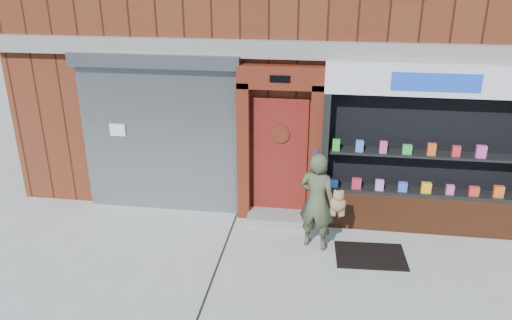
# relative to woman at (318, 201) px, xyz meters

# --- Properties ---
(ground) EXTENTS (80.00, 80.00, 0.00)m
(ground) POSITION_rel_woman_xyz_m (0.01, -0.92, -0.85)
(ground) COLOR #9E9E99
(ground) RESTS_ON ground
(shutter_bay) EXTENTS (3.10, 0.30, 3.04)m
(shutter_bay) POSITION_rel_woman_xyz_m (-2.99, 1.00, 0.87)
(shutter_bay) COLOR gray
(shutter_bay) RESTS_ON ground
(red_door_bay) EXTENTS (1.52, 0.58, 2.90)m
(red_door_bay) POSITION_rel_woman_xyz_m (-0.74, 0.94, 0.61)
(red_door_bay) COLOR #4B170C
(red_door_bay) RESTS_ON ground
(pharmacy_bay) EXTENTS (3.50, 0.41, 3.00)m
(pharmacy_bay) POSITION_rel_woman_xyz_m (1.75, 0.89, 0.52)
(pharmacy_bay) COLOR #632F17
(pharmacy_bay) RESTS_ON ground
(woman) EXTENTS (0.84, 0.59, 1.70)m
(woman) POSITION_rel_woman_xyz_m (0.00, 0.00, 0.00)
(woman) COLOR #475236
(woman) RESTS_ON ground
(doormat) EXTENTS (1.18, 0.85, 0.03)m
(doormat) POSITION_rel_woman_xyz_m (0.90, -0.20, -0.84)
(doormat) COLOR black
(doormat) RESTS_ON ground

